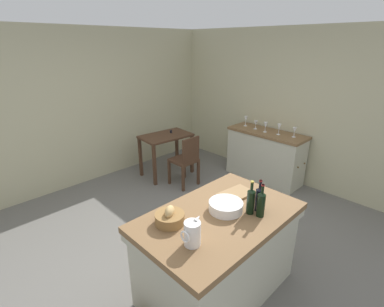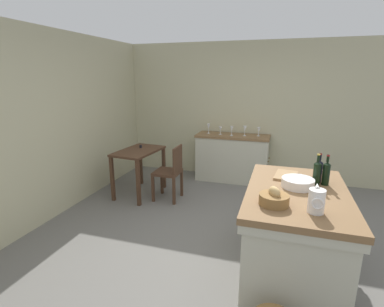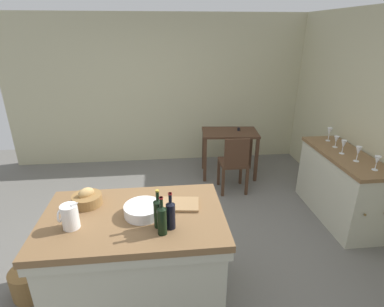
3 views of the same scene
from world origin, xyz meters
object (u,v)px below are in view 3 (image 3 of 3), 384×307
wine_glass_left (358,151)px  wine_glass_right (336,140)px  wash_bowl (143,210)px  wine_bottle_dark (171,214)px  wine_glass_far_right (329,132)px  side_cabinet (340,186)px  wicker_hamper (30,282)px  wine_bottle_green (162,219)px  island_table (137,255)px  wine_glass_far_left (377,161)px  writing_desk (230,139)px  wine_bottle_amber (158,212)px  pitcher (70,216)px  cutting_board (178,204)px  wooden_chair (234,162)px  bread_basket (87,199)px  wine_glass_middle (343,145)px

wine_glass_left → wine_glass_right: wine_glass_left is taller
wash_bowl → wine_bottle_dark: wine_bottle_dark is taller
wine_glass_far_right → wine_bottle_dark: bearing=-142.1°
wash_bowl → wine_glass_left: (2.44, 0.85, 0.08)m
side_cabinet → wine_glass_left: wine_glass_left is taller
wine_glass_left → wicker_hamper: wine_glass_left is taller
wine_bottle_green → wine_glass_far_right: size_ratio=1.69×
side_cabinet → wine_glass_left: size_ratio=7.54×
wine_bottle_green → wicker_hamper: 1.59m
island_table → wine_glass_far_left: 2.70m
writing_desk → wine_bottle_amber: size_ratio=2.93×
wash_bowl → wine_bottle_green: 0.32m
side_cabinet → wicker_hamper: 3.69m
wash_bowl → wicker_hamper: bearing=172.8°
wine_glass_right → wine_bottle_green: bearing=-145.4°
pitcher → wine_glass_far_right: 3.45m
wine_bottle_green → wine_glass_left: 2.54m
cutting_board → wicker_hamper: bearing=178.8°
writing_desk → wicker_hamper: (-2.40, -2.31, -0.51)m
wine_glass_far_right → wash_bowl: bearing=-148.0°
writing_desk → wash_bowl: (-1.30, -2.45, 0.29)m
wine_bottle_dark → wine_glass_far_right: bearing=37.9°
island_table → wicker_hamper: bearing=172.3°
island_table → wine_glass_far_right: (2.56, 1.55, 0.54)m
wooden_chair → wine_glass_far_right: 1.38m
writing_desk → pitcher: pitcher is taller
cutting_board → wine_glass_far_right: 2.61m
cutting_board → bread_basket: bearing=172.6°
writing_desk → wine_glass_left: size_ratio=5.19×
wine_glass_far_left → wine_glass_right: size_ratio=1.09×
wooden_chair → wine_glass_far_left: (1.26, -1.26, 0.52)m
wash_bowl → wine_glass_right: (2.44, 1.30, 0.06)m
wine_glass_middle → wine_bottle_dark: bearing=-149.4°
wine_bottle_green → wine_glass_middle: wine_bottle_green is taller
island_table → bread_basket: bearing=152.8°
pitcher → wine_bottle_green: bearing=-12.2°
writing_desk → wine_bottle_amber: 2.90m
wicker_hamper → pitcher: bearing=-24.8°
pitcher → wash_bowl: (0.55, 0.12, -0.06)m
wine_bottle_dark → wine_glass_right: bearing=34.3°
wine_glass_left → wine_glass_far_right: 0.70m
wine_bottle_dark → wine_bottle_green: (-0.07, -0.06, 0.00)m
wooden_chair → bread_basket: bread_basket is taller
cutting_board → wine_bottle_dark: bearing=-103.5°
wooden_chair → pitcher: (-1.79, -1.97, 0.51)m
wine_glass_left → wash_bowl: bearing=-160.9°
wine_bottle_dark → wine_glass_middle: (2.18, 1.29, -0.00)m
island_table → wash_bowl: 0.47m
wine_glass_left → wine_glass_middle: size_ratio=1.04×
wooden_chair → pitcher: size_ratio=3.75×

